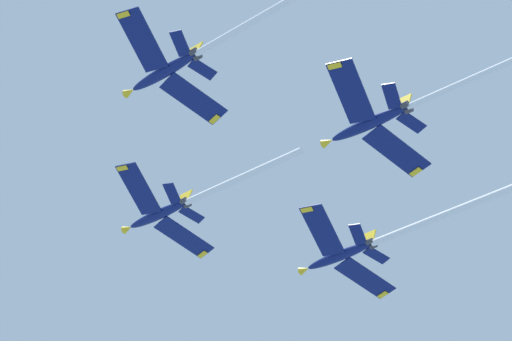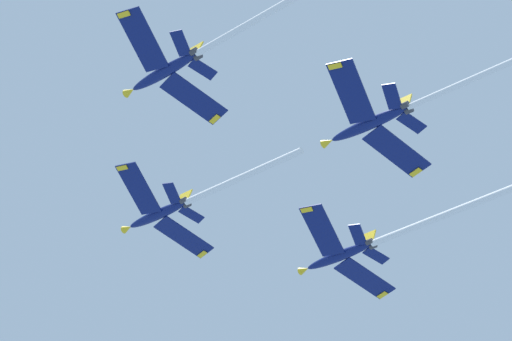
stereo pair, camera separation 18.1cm
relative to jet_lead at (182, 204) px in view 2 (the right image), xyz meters
The scene contains 4 objects.
jet_lead is the anchor object (origin of this frame).
jet_left_wing 27.34m from the jet_lead, 138.99° to the right, with size 20.15×36.43×13.21m.
jet_right_wing 29.55m from the jet_lead, 51.42° to the right, with size 20.14×40.65×14.99m.
jet_slot 37.81m from the jet_lead, 91.73° to the right, with size 20.16×33.98×12.64m.
Camera 2 is at (-49.49, -30.59, 1.63)m, focal length 74.83 mm.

